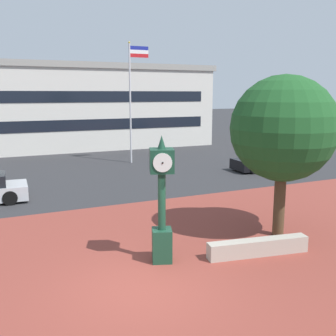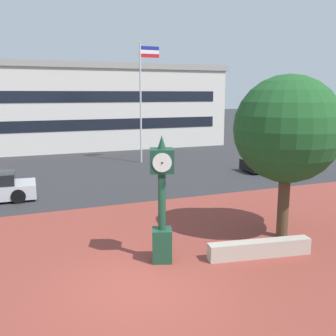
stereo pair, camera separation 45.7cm
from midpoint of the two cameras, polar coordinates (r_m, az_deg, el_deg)
ground_plane at (r=10.44m, az=-4.98°, el=-16.92°), size 200.00×200.00×0.00m
plaza_brick_paving at (r=11.97m, az=-7.88°, el=-13.20°), size 44.00×11.56×0.01m
planter_wall at (r=12.43m, az=11.87°, el=-11.17°), size 3.22×0.91×0.50m
street_clock at (r=11.27m, az=-2.07°, el=-4.95°), size 0.84×0.85×3.71m
plaza_tree at (r=13.72m, az=15.73°, el=5.22°), size 3.78×3.52×5.46m
car_street_near at (r=25.83m, az=13.32°, el=0.94°), size 4.09×2.00×1.28m
flagpole_primary at (r=27.72m, az=-5.75°, el=10.48°), size 1.44×0.14×8.28m
civic_building at (r=40.12m, az=-15.28°, el=8.74°), size 25.67×14.57×7.36m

